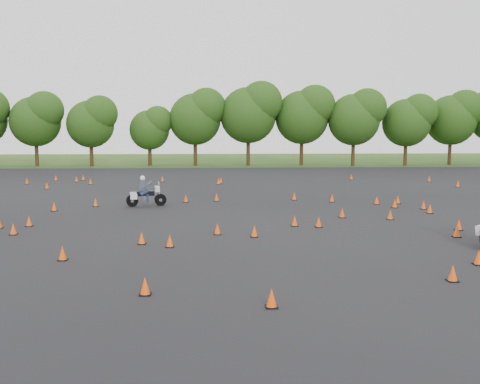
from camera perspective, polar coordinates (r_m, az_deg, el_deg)
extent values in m
plane|color=#2D5119|center=(22.60, 0.49, -4.22)|extent=(140.00, 140.00, 0.00)
plane|color=black|center=(28.51, -0.20, -1.91)|extent=(62.00, 62.00, 0.00)
cone|color=#FB500A|center=(26.46, 10.84, -2.22)|extent=(0.26, 0.26, 0.45)
cone|color=#FB500A|center=(30.76, -15.15, -1.08)|extent=(0.26, 0.26, 0.45)
cone|color=#FB500A|center=(41.42, -2.30, 1.12)|extent=(0.26, 0.26, 0.45)
cone|color=#FB500A|center=(18.60, -18.41, -6.25)|extent=(0.26, 0.26, 0.45)
cone|color=#FB500A|center=(30.33, 18.99, -1.33)|extent=(0.26, 0.26, 0.45)
cone|color=#FB500A|center=(44.07, -8.29, 1.39)|extent=(0.26, 0.26, 0.45)
cone|color=#FB500A|center=(18.70, 24.10, -6.43)|extent=(0.26, 0.26, 0.45)
cone|color=#FB500A|center=(26.42, 15.72, -2.36)|extent=(0.26, 0.26, 0.45)
cone|color=#FB500A|center=(40.84, -19.91, 0.64)|extent=(0.26, 0.26, 0.45)
cone|color=#FB500A|center=(32.55, 5.81, -0.46)|extent=(0.26, 0.26, 0.45)
cone|color=#FB500A|center=(23.72, -23.03, -3.68)|extent=(0.26, 0.26, 0.45)
cone|color=#FB500A|center=(21.90, -2.43, -3.97)|extent=(0.26, 0.26, 0.45)
cone|color=#FB500A|center=(23.71, 8.39, -3.21)|extent=(0.26, 0.26, 0.45)
cone|color=#FB500A|center=(46.23, 19.53, 1.32)|extent=(0.26, 0.26, 0.45)
cone|color=#FB500A|center=(42.69, 22.22, 0.79)|extent=(0.26, 0.26, 0.45)
cone|color=#FB500A|center=(29.71, -19.22, -1.50)|extent=(0.26, 0.26, 0.45)
cone|color=#FB500A|center=(23.04, 22.11, -3.93)|extent=(0.26, 0.26, 0.45)
cone|color=#FB500A|center=(21.39, 1.54, -4.22)|extent=(0.26, 0.26, 0.45)
cone|color=#FB500A|center=(16.44, 21.75, -8.09)|extent=(0.26, 0.26, 0.45)
cone|color=#FB500A|center=(31.97, 9.79, -0.66)|extent=(0.26, 0.26, 0.45)
cone|color=#FB500A|center=(46.31, 11.78, 1.58)|extent=(0.26, 0.26, 0.45)
cone|color=#FB500A|center=(46.97, -19.06, 1.42)|extent=(0.26, 0.26, 0.45)
cone|color=#FB500A|center=(14.32, -10.09, -9.89)|extent=(0.26, 0.26, 0.45)
cone|color=#FB500A|center=(31.53, 14.39, -0.87)|extent=(0.26, 0.26, 0.45)
cone|color=#FB500A|center=(31.54, -5.80, -0.69)|extent=(0.26, 0.26, 0.45)
cone|color=#FB500A|center=(30.41, 16.17, -1.21)|extent=(0.26, 0.26, 0.45)
cone|color=#FB500A|center=(32.13, 16.49, -0.80)|extent=(0.26, 0.26, 0.45)
cone|color=#FB500A|center=(28.98, 19.59, -1.71)|extent=(0.26, 0.26, 0.45)
cone|color=#FB500A|center=(44.89, -21.78, 1.08)|extent=(0.26, 0.26, 0.45)
cone|color=#FB500A|center=(24.63, 22.31, -3.27)|extent=(0.26, 0.26, 0.45)
cone|color=#FB500A|center=(23.86, 5.84, -3.11)|extent=(0.26, 0.26, 0.45)
cone|color=#FB500A|center=(45.36, -17.05, 1.32)|extent=(0.26, 0.26, 0.45)
cone|color=#FB500A|center=(25.45, -21.59, -2.93)|extent=(0.26, 0.26, 0.45)
cone|color=#FB500A|center=(46.72, -16.39, 1.49)|extent=(0.26, 0.26, 0.45)
cone|color=#FB500A|center=(13.19, 3.39, -11.26)|extent=(0.26, 0.26, 0.45)
cone|color=#FB500A|center=(19.75, -7.51, -5.21)|extent=(0.26, 0.26, 0.45)
cone|color=#FB500A|center=(20.41, -10.45, -4.87)|extent=(0.26, 0.26, 0.45)
cone|color=#FB500A|center=(42.65, -2.06, 1.28)|extent=(0.26, 0.26, 0.45)
cone|color=#FB500A|center=(43.01, -15.66, 1.08)|extent=(0.26, 0.26, 0.45)
cone|color=#FB500A|center=(31.96, -2.52, -0.57)|extent=(0.26, 0.26, 0.45)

